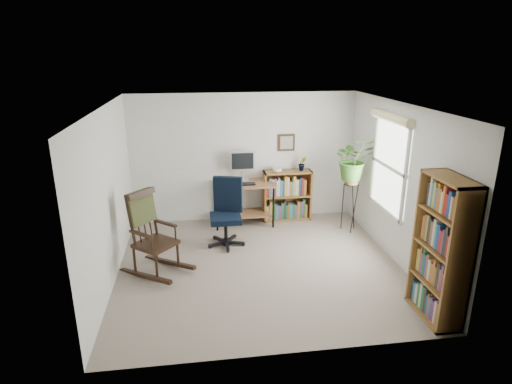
{
  "coord_description": "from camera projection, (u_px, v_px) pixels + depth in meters",
  "views": [
    {
      "loc": [
        -0.87,
        -5.74,
        3.11
      ],
      "look_at": [
        0.0,
        0.4,
        1.05
      ],
      "focal_mm": 30.0,
      "sensor_mm": 36.0,
      "label": 1
    }
  ],
  "objects": [
    {
      "name": "window",
      "position": [
        389.0,
        167.0,
        6.61
      ],
      "size": [
        0.12,
        1.2,
        1.5
      ],
      "primitive_type": null,
      "color": "silver",
      "rests_on": "wall_right"
    },
    {
      "name": "wall_front",
      "position": [
        290.0,
        253.0,
        4.23
      ],
      "size": [
        4.2,
        0.0,
        2.4
      ],
      "primitive_type": "cube",
      "color": "silver",
      "rests_on": "ground"
    },
    {
      "name": "wall_back",
      "position": [
        244.0,
        158.0,
        7.99
      ],
      "size": [
        4.2,
        0.0,
        2.4
      ],
      "primitive_type": "cube",
      "color": "silver",
      "rests_on": "ground"
    },
    {
      "name": "desk",
      "position": [
        244.0,
        203.0,
        7.96
      ],
      "size": [
        1.12,
        0.61,
        0.8
      ],
      "primitive_type": null,
      "color": "olive",
      "rests_on": "floor"
    },
    {
      "name": "wall_left",
      "position": [
        108.0,
        197.0,
        5.83
      ],
      "size": [
        0.0,
        4.0,
        2.4
      ],
      "primitive_type": "cube",
      "color": "silver",
      "rests_on": "ground"
    },
    {
      "name": "keyboard",
      "position": [
        244.0,
        184.0,
        7.71
      ],
      "size": [
        0.4,
        0.15,
        0.02
      ],
      "primitive_type": "cube",
      "color": "black",
      "rests_on": "desk"
    },
    {
      "name": "rocking_chair",
      "position": [
        155.0,
        233.0,
        6.12
      ],
      "size": [
        1.23,
        1.19,
        1.24
      ],
      "primitive_type": null,
      "rotation": [
        0.0,
        0.0,
        0.85
      ],
      "color": "black",
      "rests_on": "floor"
    },
    {
      "name": "wall_right",
      "position": [
        398.0,
        185.0,
        6.39
      ],
      "size": [
        0.0,
        4.0,
        2.4
      ],
      "primitive_type": "cube",
      "color": "silver",
      "rests_on": "ground"
    },
    {
      "name": "potted_plant_small",
      "position": [
        302.0,
        168.0,
        8.04
      ],
      "size": [
        0.13,
        0.24,
        0.11
      ],
      "primitive_type": "imported",
      "color": "#376C25",
      "rests_on": "low_bookshelf"
    },
    {
      "name": "floor",
      "position": [
        260.0,
        266.0,
        6.49
      ],
      "size": [
        4.2,
        4.0,
        0.0
      ],
      "primitive_type": "cube",
      "color": "gray",
      "rests_on": "ground"
    },
    {
      "name": "framed_picture",
      "position": [
        287.0,
        143.0,
        7.99
      ],
      "size": [
        0.32,
        0.04,
        0.32
      ],
      "primitive_type": null,
      "color": "black",
      "rests_on": "wall_back"
    },
    {
      "name": "tall_bookshelf",
      "position": [
        441.0,
        250.0,
        5.01
      ],
      "size": [
        0.33,
        0.78,
        1.78
      ],
      "primitive_type": null,
      "color": "brown",
      "rests_on": "floor"
    },
    {
      "name": "ceiling",
      "position": [
        260.0,
        106.0,
        5.74
      ],
      "size": [
        4.2,
        4.0,
        0.0
      ],
      "primitive_type": "cube",
      "color": "silver",
      "rests_on": "ground"
    },
    {
      "name": "monitor",
      "position": [
        243.0,
        166.0,
        7.87
      ],
      "size": [
        0.46,
        0.16,
        0.56
      ],
      "primitive_type": null,
      "color": "silver",
      "rests_on": "desk"
    },
    {
      "name": "plant_stand",
      "position": [
        350.0,
        204.0,
        7.62
      ],
      "size": [
        0.35,
        0.35,
        1.03
      ],
      "primitive_type": null,
      "rotation": [
        0.0,
        0.0,
        0.25
      ],
      "color": "black",
      "rests_on": "floor"
    },
    {
      "name": "spider_plant",
      "position": [
        355.0,
        139.0,
        7.25
      ],
      "size": [
        1.69,
        1.88,
        1.46
      ],
      "primitive_type": "imported",
      "color": "#376C25",
      "rests_on": "plant_stand"
    },
    {
      "name": "low_bookshelf",
      "position": [
        287.0,
        195.0,
        8.16
      ],
      "size": [
        0.91,
        0.3,
        0.96
      ],
      "primitive_type": null,
      "color": "brown",
      "rests_on": "floor"
    },
    {
      "name": "office_chair",
      "position": [
        225.0,
        213.0,
        7.01
      ],
      "size": [
        0.78,
        0.78,
        1.15
      ],
      "primitive_type": null,
      "rotation": [
        0.0,
        0.0,
        -0.29
      ],
      "color": "black",
      "rests_on": "floor"
    }
  ]
}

